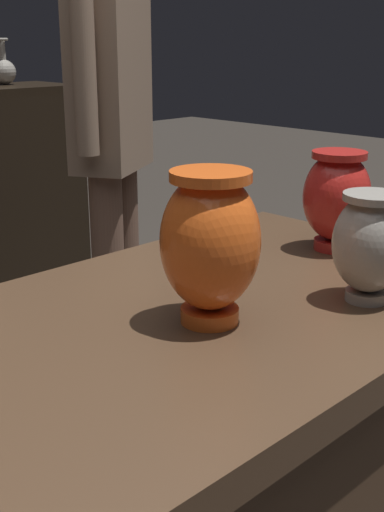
{
  "coord_description": "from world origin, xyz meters",
  "views": [
    {
      "loc": [
        -0.65,
        -0.69,
        1.21
      ],
      "look_at": [
        0.01,
        -0.03,
        0.9
      ],
      "focal_mm": 47.61,
      "sensor_mm": 36.0,
      "label": 1
    }
  ],
  "objects_px": {
    "vase_tall_behind": "(370,243)",
    "visitor_near_right": "(111,124)",
    "vase_left_accent": "(337,197)",
    "vase_centerpiece": "(210,242)",
    "shelf_vase_far_right": "(3,70)"
  },
  "relations": [
    {
      "from": "visitor_near_right",
      "to": "shelf_vase_far_right",
      "type": "bearing_deg",
      "value": -134.3
    },
    {
      "from": "vase_left_accent",
      "to": "visitor_near_right",
      "type": "relative_size",
      "value": 0.12
    },
    {
      "from": "vase_tall_behind",
      "to": "visitor_near_right",
      "type": "relative_size",
      "value": 0.11
    },
    {
      "from": "shelf_vase_far_right",
      "to": "vase_tall_behind",
      "type": "bearing_deg",
      "value": -107.7
    },
    {
      "from": "vase_left_accent",
      "to": "shelf_vase_far_right",
      "type": "relative_size",
      "value": 0.94
    },
    {
      "from": "vase_left_accent",
      "to": "visitor_near_right",
      "type": "bearing_deg",
      "value": 75.07
    },
    {
      "from": "vase_centerpiece",
      "to": "shelf_vase_far_right",
      "type": "xyz_separation_m",
      "value": [
        1.02,
        2.31,
        0.13
      ]
    },
    {
      "from": "visitor_near_right",
      "to": "vase_tall_behind",
      "type": "bearing_deg",
      "value": 38.79
    },
    {
      "from": "vase_centerpiece",
      "to": "shelf_vase_far_right",
      "type": "relative_size",
      "value": 1.09
    },
    {
      "from": "vase_tall_behind",
      "to": "shelf_vase_far_right",
      "type": "xyz_separation_m",
      "value": [
        0.78,
        2.43,
        0.16
      ]
    },
    {
      "from": "shelf_vase_far_right",
      "to": "visitor_near_right",
      "type": "bearing_deg",
      "value": -104.06
    },
    {
      "from": "vase_centerpiece",
      "to": "vase_tall_behind",
      "type": "bearing_deg",
      "value": -26.43
    },
    {
      "from": "vase_centerpiece",
      "to": "vase_tall_behind",
      "type": "distance_m",
      "value": 0.27
    },
    {
      "from": "vase_centerpiece",
      "to": "vase_left_accent",
      "type": "bearing_deg",
      "value": 9.77
    },
    {
      "from": "shelf_vase_far_right",
      "to": "visitor_near_right",
      "type": "distance_m",
      "value": 1.22
    }
  ]
}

